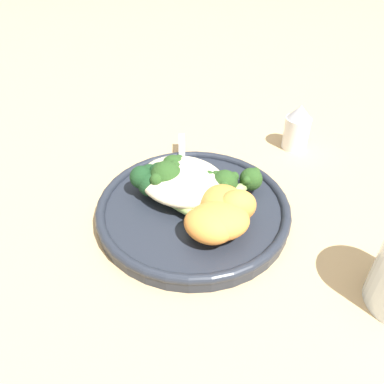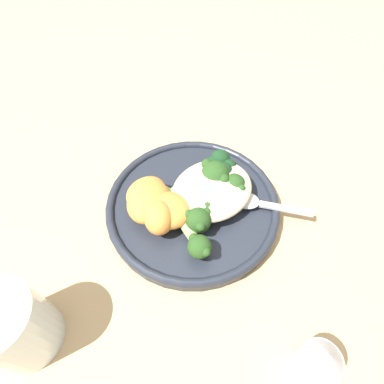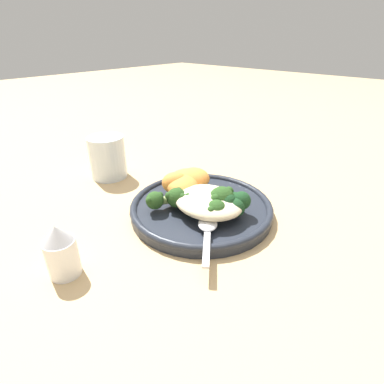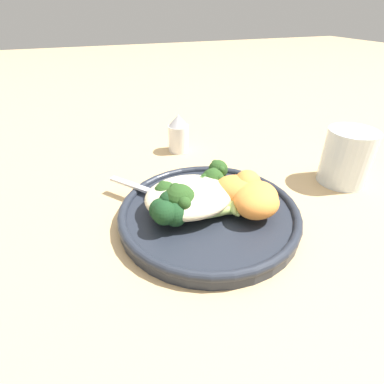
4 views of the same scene
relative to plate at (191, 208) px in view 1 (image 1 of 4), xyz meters
name	(u,v)px [view 1 (image 1 of 4)]	position (x,y,z in m)	size (l,w,h in m)	color
ground_plane	(184,224)	(0.00, -0.02, -0.01)	(4.00, 4.00, 0.00)	tan
plate	(191,208)	(0.00, 0.00, 0.00)	(0.24, 0.24, 0.02)	#232833
quinoa_mound	(183,180)	(-0.02, 0.01, 0.03)	(0.11, 0.10, 0.03)	beige
broccoli_stalk_0	(235,190)	(0.04, 0.04, 0.02)	(0.05, 0.12, 0.03)	#9EBC66
broccoli_stalk_1	(220,189)	(0.02, 0.03, 0.02)	(0.04, 0.09, 0.03)	#9EBC66
broccoli_stalk_2	(203,189)	(0.01, 0.02, 0.02)	(0.05, 0.09, 0.03)	#9EBC66
broccoli_stalk_3	(176,175)	(-0.04, 0.02, 0.02)	(0.10, 0.08, 0.03)	#9EBC66
broccoli_stalk_4	(170,181)	(-0.03, 0.00, 0.03)	(0.11, 0.06, 0.04)	#9EBC66
broccoli_stalk_5	(162,188)	(-0.04, -0.01, 0.02)	(0.10, 0.04, 0.03)	#9EBC66
sweet_potato_chunk_0	(224,206)	(0.05, 0.00, 0.03)	(0.07, 0.05, 0.03)	orange
sweet_potato_chunk_1	(209,225)	(0.05, -0.04, 0.03)	(0.06, 0.05, 0.03)	orange
sweet_potato_chunk_2	(236,206)	(0.06, 0.00, 0.03)	(0.05, 0.04, 0.04)	orange
sweet_potato_chunk_3	(218,221)	(0.06, -0.03, 0.03)	(0.07, 0.05, 0.03)	orange
kale_tuft	(152,179)	(-0.05, -0.01, 0.03)	(0.05, 0.05, 0.04)	#193D1E
spoon	(182,162)	(-0.06, 0.06, 0.01)	(0.08, 0.10, 0.01)	silver
salt_shaker	(297,127)	(0.04, 0.23, 0.02)	(0.04, 0.04, 0.07)	white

